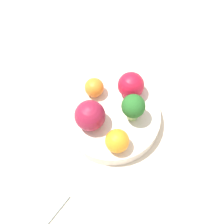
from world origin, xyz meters
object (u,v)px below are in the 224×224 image
object	(u,v)px
bowl	(112,118)
orange_back	(94,88)
apple_red	(131,85)
orange_front	(117,141)
broccoli	(133,107)
napkin	(26,201)
apple_green	(90,116)

from	to	relation	value
bowl	orange_back	world-z (taller)	orange_back
apple_red	orange_front	size ratio (longest dim) A/B	1.19
broccoli	orange_front	size ratio (longest dim) A/B	1.39
bowl	broccoli	xyz separation A→B (m)	(0.04, 0.02, 0.05)
orange_front	apple_red	bearing A→B (deg)	107.68
orange_back	bowl	bearing A→B (deg)	-23.90
bowl	broccoli	bearing A→B (deg)	24.95
bowl	apple_red	size ratio (longest dim) A/B	3.62
broccoli	orange_back	world-z (taller)	broccoli
bowl	napkin	size ratio (longest dim) A/B	1.55
apple_green	napkin	bearing A→B (deg)	-96.87
orange_front	broccoli	bearing A→B (deg)	95.30
broccoli	orange_front	bearing A→B (deg)	-84.70
apple_red	napkin	distance (m)	0.30
broccoli	orange_front	xyz separation A→B (m)	(0.01, -0.07, -0.01)
apple_red	apple_green	distance (m)	0.11
orange_front	orange_back	xyz separation A→B (m)	(-0.10, 0.08, -0.00)
apple_green	orange_back	size ratio (longest dim) A/B	1.50
bowl	apple_green	distance (m)	0.06
apple_green	orange_front	world-z (taller)	apple_green
bowl	broccoli	world-z (taller)	broccoli
bowl	apple_green	xyz separation A→B (m)	(-0.03, -0.04, 0.04)
broccoli	napkin	xyz separation A→B (m)	(-0.09, -0.24, -0.06)
broccoli	apple_green	bearing A→B (deg)	-138.77
bowl	napkin	xyz separation A→B (m)	(-0.05, -0.22, -0.01)
apple_red	orange_back	bearing A→B (deg)	-148.20
orange_front	orange_back	distance (m)	0.13
bowl	orange_front	xyz separation A→B (m)	(0.04, -0.05, 0.04)
bowl	orange_back	distance (m)	0.07
apple_green	napkin	world-z (taller)	apple_green
orange_front	orange_back	bearing A→B (deg)	141.89
napkin	bowl	bearing A→B (deg)	77.77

